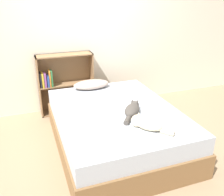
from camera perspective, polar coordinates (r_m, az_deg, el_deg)
The scene contains 7 objects.
ground_plane at distance 3.54m, azimuth 0.87°, elevation -10.48°, with size 8.00×8.00×0.00m, color #997F60.
wall_back at distance 4.39m, azimuth -5.92°, elevation 13.71°, with size 8.00×0.06×2.50m.
bed at distance 3.40m, azimuth 0.89°, elevation -6.76°, with size 1.56×2.06×0.54m.
pillow at distance 3.97m, azimuth -4.75°, elevation 3.12°, with size 0.57×0.29×0.14m.
cat_light at distance 2.82m, azimuth 7.79°, elevation -5.83°, with size 0.38×0.42×0.16m.
cat_dark at distance 3.14m, azimuth 4.65°, elevation -2.65°, with size 0.39×0.46×0.14m.
bookshelf at distance 4.36m, azimuth -11.01°, elevation 3.51°, with size 0.92×0.26×1.02m.
Camera 1 is at (-1.05, -2.76, 1.95)m, focal length 40.00 mm.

